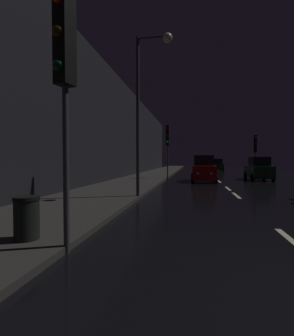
# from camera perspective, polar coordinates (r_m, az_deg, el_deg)

# --- Properties ---
(ground) EXTENTS (26.23, 84.00, 0.02)m
(ground) POSITION_cam_1_polar(r_m,az_deg,el_deg) (27.61, 15.23, -2.04)
(ground) COLOR black
(sidewalk_left) EXTENTS (4.40, 84.00, 0.15)m
(sidewalk_left) POSITION_cam_1_polar(r_m,az_deg,el_deg) (27.90, 0.93, -1.76)
(sidewalk_left) COLOR #33302D
(sidewalk_left) RESTS_ON ground
(building_facade_left) EXTENTS (0.80, 63.00, 9.67)m
(building_facade_left) POSITION_cam_1_polar(r_m,az_deg,el_deg) (25.20, -6.33, 8.68)
(building_facade_left) COLOR black
(building_facade_left) RESTS_ON ground
(lane_centerline) EXTENTS (0.16, 30.40, 0.01)m
(lane_centerline) POSITION_cam_1_polar(r_m,az_deg,el_deg) (20.61, 16.83, -3.34)
(lane_centerline) COLOR beige
(lane_centerline) RESTS_ON ground
(traffic_light_far_right) EXTENTS (0.35, 0.47, 4.61)m
(traffic_light_far_right) POSITION_cam_1_polar(r_m,az_deg,el_deg) (29.95, 23.88, 4.55)
(traffic_light_far_right) COLOR #38383A
(traffic_light_far_right) RESTS_ON ground
(traffic_light_far_left) EXTENTS (0.34, 0.47, 5.15)m
(traffic_light_far_left) POSITION_cam_1_polar(r_m,az_deg,el_deg) (23.63, 4.82, 6.52)
(traffic_light_far_left) COLOR #38383A
(traffic_light_far_left) RESTS_ON ground
(traffic_light_near_left) EXTENTS (0.37, 0.48, 5.22)m
(traffic_light_near_left) POSITION_cam_1_polar(r_m,az_deg,el_deg) (5.44, -18.73, 22.85)
(traffic_light_near_left) COLOR #38383A
(traffic_light_near_left) RESTS_ON ground
(streetlamp_overhead) EXTENTS (1.70, 0.44, 7.66)m
(streetlamp_overhead) POSITION_cam_1_polar(r_m,az_deg,el_deg) (11.98, -0.01, 17.23)
(streetlamp_overhead) COLOR #2D2D30
(streetlamp_overhead) RESTS_ON ground
(trash_bin_curbside) EXTENTS (0.55, 0.55, 0.93)m
(trash_bin_curbside) POSITION_cam_1_polar(r_m,az_deg,el_deg) (5.98, -26.19, -10.33)
(trash_bin_curbside) COLOR black
(trash_bin_curbside) RESTS_ON sidewalk_left
(car_approaching_headlights) EXTENTS (2.06, 4.47, 2.25)m
(car_approaching_headlights) POSITION_cam_1_polar(r_m,az_deg,el_deg) (21.75, 12.99, -0.34)
(car_approaching_headlights) COLOR maroon
(car_approaching_headlights) RESTS_ON ground
(car_distant_taillights) EXTENTS (1.87, 4.04, 2.03)m
(car_distant_taillights) POSITION_cam_1_polar(r_m,az_deg,el_deg) (43.71, 16.05, 0.62)
(car_distant_taillights) COLOR #0F3819
(car_distant_taillights) RESTS_ON ground
(car_parked_right_far) EXTENTS (1.95, 4.23, 2.13)m
(car_parked_right_far) POSITION_cam_1_polar(r_m,az_deg,el_deg) (25.14, 24.53, -0.29)
(car_parked_right_far) COLOR #0F3819
(car_parked_right_far) RESTS_ON ground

